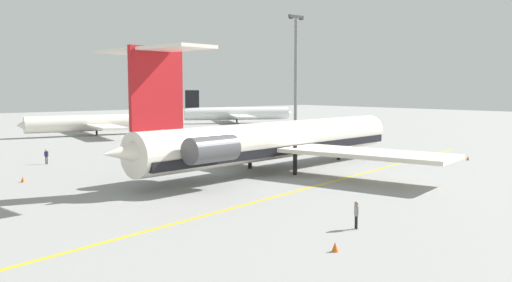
{
  "coord_description": "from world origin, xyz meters",
  "views": [
    {
      "loc": [
        -38.88,
        -37.94,
        9.07
      ],
      "look_at": [
        1.23,
        9.9,
        2.98
      ],
      "focal_mm": 37.91,
      "sensor_mm": 36.0,
      "label": 1
    }
  ],
  "objects": [
    {
      "name": "main_jetliner",
      "position": [
        0.02,
        5.75,
        3.46
      ],
      "size": [
        43.5,
        38.52,
        12.67
      ],
      "rotation": [
        0.0,
        0.0,
        0.13
      ],
      "color": "silver",
      "rests_on": "ground"
    },
    {
      "name": "ground_crew_starboard",
      "position": [
        -16.86,
        27.54,
        1.15
      ],
      "size": [
        0.45,
        0.29,
        1.82
      ],
      "rotation": [
        0.0,
        0.0,
        4.42
      ],
      "color": "black",
      "rests_on": "ground"
    },
    {
      "name": "light_mast",
      "position": [
        41.73,
        45.08,
        13.4
      ],
      "size": [
        4.0,
        0.7,
        24.38
      ],
      "color": "slate",
      "rests_on": "ground"
    },
    {
      "name": "ground_crew_near_tail",
      "position": [
        -11.91,
        -15.86,
        1.14
      ],
      "size": [
        0.29,
        0.44,
        1.81
      ],
      "rotation": [
        0.0,
        0.0,
        5.99
      ],
      "color": "black",
      "rests_on": "ground"
    },
    {
      "name": "safety_cone_nose",
      "position": [
        -22.99,
        16.27,
        0.28
      ],
      "size": [
        0.4,
        0.4,
        0.55
      ],
      "primitive_type": "cone",
      "color": "#EA590F",
      "rests_on": "ground"
    },
    {
      "name": "safety_cone_tail",
      "position": [
        25.36,
        -3.18,
        0.28
      ],
      "size": [
        0.4,
        0.4,
        0.55
      ],
      "primitive_type": "cone",
      "color": "#EA590F",
      "rests_on": "ground"
    },
    {
      "name": "taxiway_centreline",
      "position": [
        1.23,
        -2.6,
        0.0
      ],
      "size": [
        68.89,
        14.89,
        0.01
      ],
      "primitive_type": "cube",
      "rotation": [
        0.0,
        0.0,
        0.21
      ],
      "color": "gold",
      "rests_on": "ground"
    },
    {
      "name": "safety_cone_wingtip",
      "position": [
        -16.65,
        -18.28,
        0.28
      ],
      "size": [
        0.4,
        0.4,
        0.55
      ],
      "primitive_type": "cone",
      "color": "#EA590F",
      "rests_on": "ground"
    },
    {
      "name": "airliner_mid_left",
      "position": [
        3.71,
        61.99,
        2.42
      ],
      "size": [
        27.51,
        27.34,
        8.23
      ],
      "rotation": [
        0.0,
        0.0,
        2.98
      ],
      "color": "silver",
      "rests_on": "ground"
    },
    {
      "name": "ground_crew_portside",
      "position": [
        17.86,
        30.18,
        1.1
      ],
      "size": [
        0.28,
        0.44,
        1.74
      ],
      "rotation": [
        0.0,
        0.0,
        6.24
      ],
      "color": "black",
      "rests_on": "ground"
    },
    {
      "name": "ground_crew_near_nose",
      "position": [
        22.01,
        22.67,
        1.04
      ],
      "size": [
        0.26,
        0.39,
        1.65
      ],
      "rotation": [
        0.0,
        0.0,
        2.7
      ],
      "color": "black",
      "rests_on": "ground"
    },
    {
      "name": "airliner_mid_right",
      "position": [
        48.47,
        72.85,
        2.54
      ],
      "size": [
        26.78,
        27.13,
        8.62
      ],
      "rotation": [
        0.0,
        0.0,
        -0.49
      ],
      "color": "white",
      "rests_on": "ground"
    },
    {
      "name": "ground",
      "position": [
        0.0,
        0.0,
        0.0
      ],
      "size": [
        347.26,
        347.26,
        0.0
      ],
      "primitive_type": "plane",
      "color": "gray"
    }
  ]
}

